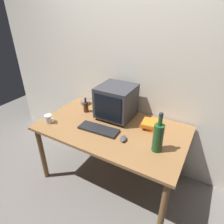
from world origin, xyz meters
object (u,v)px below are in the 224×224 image
computer_mouse (124,139)px  bottle_tall (158,137)px  keyboard (99,129)px  mug (49,119)px  cd_spindle (85,102)px  bottle_short (86,106)px  book_stack (151,125)px  crt_monitor (116,101)px

computer_mouse → bottle_tall: size_ratio=0.26×
keyboard → mug: bearing=-168.6°
bottle_tall → cd_spindle: bearing=158.6°
computer_mouse → bottle_short: bearing=137.3°
keyboard → cd_spindle: cd_spindle is taller
book_stack → mug: bearing=-155.8°
mug → cd_spindle: mug is taller
bottle_short → cd_spindle: size_ratio=1.54×
book_stack → mug: (-1.00, -0.45, 0.00)m
computer_mouse → crt_monitor: bearing=108.7°
bottle_short → cd_spindle: 0.22m
bottle_tall → book_stack: bearing=118.1°
computer_mouse → mug: mug is taller
keyboard → mug: 0.57m
book_stack → bottle_short: bearing=-176.8°
bottle_tall → bottle_short: 1.00m
crt_monitor → computer_mouse: bearing=-52.2°
bottle_short → computer_mouse: bearing=-23.6°
crt_monitor → keyboard: size_ratio=0.93×
crt_monitor → bottle_short: 0.40m
computer_mouse → mug: (-0.85, -0.12, 0.03)m
bottle_tall → mug: 1.17m
bottle_tall → bottle_short: bearing=164.7°
book_stack → cd_spindle: bearing=172.6°
crt_monitor → cd_spindle: 0.54m
bottle_tall → book_stack: bottle_tall is taller
bottle_tall → mug: (-1.16, -0.14, -0.10)m
bottle_tall → book_stack: (-0.16, 0.31, -0.10)m
keyboard → cd_spindle: (-0.48, 0.42, 0.01)m
bottle_tall → mug: size_ratio=3.17×
crt_monitor → keyboard: crt_monitor is taller
bottle_tall → cd_spindle: bottle_tall is taller
keyboard → book_stack: bearing=30.5°
book_stack → cd_spindle: 0.94m
book_stack → cd_spindle: size_ratio=1.78×
crt_monitor → bottle_short: crt_monitor is taller
mug → keyboard: bearing=14.8°
keyboard → cd_spindle: bearing=135.3°
keyboard → bottle_tall: bottle_tall is taller
crt_monitor → keyboard: 0.38m
keyboard → computer_mouse: 0.30m
bottle_short → keyboard: bearing=-36.4°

